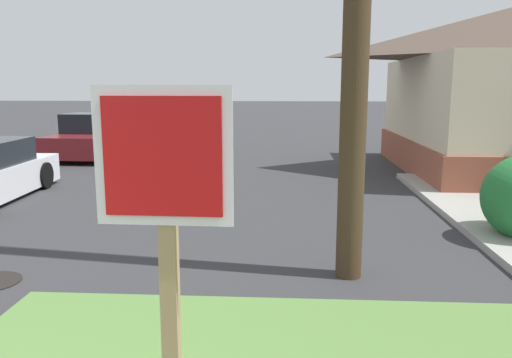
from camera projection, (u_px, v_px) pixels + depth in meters
The scene contains 2 objects.
stop_sign at pixel (170, 311), 2.72m from camera, with size 0.71×0.29×2.31m.
pickup_truck_maroon at pixel (100, 137), 17.75m from camera, with size 2.15×5.48×1.48m.
Camera 1 is at (2.58, -1.09, 2.38)m, focal length 35.77 mm.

